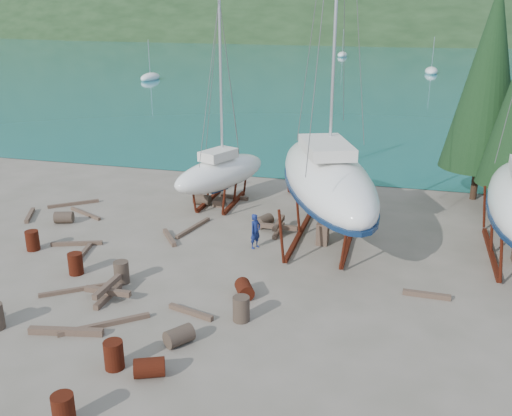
# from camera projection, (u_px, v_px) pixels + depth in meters

# --- Properties ---
(ground) EXTENTS (600.00, 600.00, 0.00)m
(ground) POSITION_uv_depth(u_px,v_px,m) (198.00, 288.00, 21.63)
(ground) COLOR #5F594B
(ground) RESTS_ON ground
(bay_water) EXTENTS (700.00, 700.00, 0.00)m
(bay_water) POSITION_uv_depth(u_px,v_px,m) (403.00, 27.00, 308.48)
(bay_water) COLOR #166572
(bay_water) RESTS_ON ground
(far_hill) EXTENTS (800.00, 360.00, 110.00)m
(far_hill) POSITION_uv_depth(u_px,v_px,m) (404.00, 27.00, 313.04)
(far_hill) COLOR black
(far_hill) RESTS_ON ground
(far_house_left) EXTENTS (6.60, 5.60, 5.60)m
(far_house_left) POSITION_uv_depth(u_px,v_px,m) (227.00, 28.00, 208.45)
(far_house_left) COLOR beige
(far_house_left) RESTS_ON ground
(far_house_center) EXTENTS (6.60, 5.60, 5.60)m
(far_house_center) POSITION_uv_depth(u_px,v_px,m) (336.00, 29.00, 198.60)
(far_house_center) COLOR beige
(far_house_center) RESTS_ON ground
(far_house_right) EXTENTS (6.60, 5.60, 5.60)m
(far_house_right) POSITION_uv_depth(u_px,v_px,m) (489.00, 31.00, 186.30)
(far_house_right) COLOR beige
(far_house_right) RESTS_ON ground
(cypress_back_left) EXTENTS (4.14, 4.14, 11.50)m
(cypress_back_left) POSITION_uv_depth(u_px,v_px,m) (489.00, 77.00, 29.46)
(cypress_back_left) COLOR black
(cypress_back_left) RESTS_ON ground
(moored_boat_left) EXTENTS (2.00, 5.00, 6.05)m
(moored_boat_left) POSITION_uv_depth(u_px,v_px,m) (150.00, 77.00, 83.52)
(moored_boat_left) COLOR white
(moored_boat_left) RESTS_ON ground
(moored_boat_mid) EXTENTS (2.00, 5.00, 6.05)m
(moored_boat_mid) POSITION_uv_depth(u_px,v_px,m) (431.00, 71.00, 91.89)
(moored_boat_mid) COLOR white
(moored_boat_mid) RESTS_ON ground
(moored_boat_far) EXTENTS (2.00, 5.00, 6.05)m
(moored_boat_far) POSITION_uv_depth(u_px,v_px,m) (342.00, 55.00, 123.64)
(moored_boat_far) COLOR white
(moored_boat_far) RESTS_ON ground
(large_sailboat_near) EXTENTS (7.17, 11.81, 17.92)m
(large_sailboat_near) POSITION_uv_depth(u_px,v_px,m) (327.00, 178.00, 25.27)
(large_sailboat_near) COLOR white
(large_sailboat_near) RESTS_ON ground
(small_sailboat_shore) EXTENTS (4.50, 6.87, 10.54)m
(small_sailboat_shore) POSITION_uv_depth(u_px,v_px,m) (221.00, 172.00, 30.37)
(small_sailboat_shore) COLOR white
(small_sailboat_shore) RESTS_ON ground
(worker) EXTENTS (0.60, 0.68, 1.57)m
(worker) POSITION_uv_depth(u_px,v_px,m) (255.00, 231.00, 24.97)
(worker) COLOR navy
(worker) RESTS_ON ground
(drum_1) EXTENTS (0.98, 1.05, 0.58)m
(drum_1) POSITION_uv_depth(u_px,v_px,m) (179.00, 336.00, 17.91)
(drum_1) COLOR #2D2823
(drum_1) RESTS_ON ground
(drum_3) EXTENTS (0.58, 0.58, 0.88)m
(drum_3) POSITION_uv_depth(u_px,v_px,m) (114.00, 355.00, 16.67)
(drum_3) COLOR #5A200F
(drum_3) RESTS_ON ground
(drum_4) EXTENTS (1.03, 0.87, 0.58)m
(drum_4) POSITION_uv_depth(u_px,v_px,m) (297.00, 189.00, 32.43)
(drum_4) COLOR #5A200F
(drum_4) RESTS_ON ground
(drum_5) EXTENTS (0.58, 0.58, 0.88)m
(drum_5) POSITION_uv_depth(u_px,v_px,m) (122.00, 272.00, 21.88)
(drum_5) COLOR #2D2823
(drum_5) RESTS_ON ground
(drum_6) EXTENTS (0.93, 1.05, 0.58)m
(drum_6) POSITION_uv_depth(u_px,v_px,m) (244.00, 289.00, 20.89)
(drum_6) COLOR #5A200F
(drum_6) RESTS_ON ground
(drum_7) EXTENTS (0.58, 0.58, 0.88)m
(drum_7) POSITION_uv_depth(u_px,v_px,m) (64.00, 410.00, 14.38)
(drum_7) COLOR #5A200F
(drum_7) RESTS_ON ground
(drum_8) EXTENTS (0.58, 0.58, 0.88)m
(drum_8) POSITION_uv_depth(u_px,v_px,m) (32.00, 240.00, 24.87)
(drum_8) COLOR #5A200F
(drum_8) RESTS_ON ground
(drum_9) EXTENTS (0.92, 0.64, 0.58)m
(drum_9) POSITION_uv_depth(u_px,v_px,m) (202.00, 200.00, 30.63)
(drum_9) COLOR #2D2823
(drum_9) RESTS_ON ground
(drum_11) EXTENTS (0.89, 1.04, 0.58)m
(drum_11) POSITION_uv_depth(u_px,v_px,m) (264.00, 221.00, 27.56)
(drum_11) COLOR #2D2823
(drum_11) RESTS_ON ground
(drum_12) EXTENTS (1.04, 0.88, 0.58)m
(drum_12) POSITION_uv_depth(u_px,v_px,m) (149.00, 368.00, 16.33)
(drum_12) COLOR #5A200F
(drum_12) RESTS_ON ground
(drum_14) EXTENTS (0.58, 0.58, 0.88)m
(drum_14) POSITION_uv_depth(u_px,v_px,m) (76.00, 264.00, 22.61)
(drum_14) COLOR #5A200F
(drum_14) RESTS_ON ground
(drum_15) EXTENTS (1.01, 0.81, 0.58)m
(drum_15) POSITION_uv_depth(u_px,v_px,m) (64.00, 217.00, 28.05)
(drum_15) COLOR #2D2823
(drum_15) RESTS_ON ground
(drum_17) EXTENTS (0.58, 0.58, 0.88)m
(drum_17) POSITION_uv_depth(u_px,v_px,m) (241.00, 309.00, 19.22)
(drum_17) COLOR #2D2823
(drum_17) RESTS_ON ground
(timber_1) EXTENTS (1.71, 0.25, 0.19)m
(timber_1) POSITION_uv_depth(u_px,v_px,m) (427.00, 295.00, 20.88)
(timber_1) COLOR brown
(timber_1) RESTS_ON ground
(timber_2) EXTENTS (1.03, 1.84, 0.19)m
(timber_2) POSITION_uv_depth(u_px,v_px,m) (30.00, 215.00, 28.89)
(timber_2) COLOR brown
(timber_2) RESTS_ON ground
(timber_3) EXTENTS (2.28, 1.72, 0.15)m
(timber_3) POSITION_uv_depth(u_px,v_px,m) (77.00, 290.00, 21.32)
(timber_3) COLOR brown
(timber_3) RESTS_ON ground
(timber_4) EXTENTS (2.17, 0.93, 0.17)m
(timber_4) POSITION_uv_depth(u_px,v_px,m) (77.00, 244.00, 25.46)
(timber_4) COLOR brown
(timber_4) RESTS_ON ground
(timber_5) EXTENTS (2.45, 2.06, 0.16)m
(timber_5) POSITION_uv_depth(u_px,v_px,m) (105.00, 324.00, 18.96)
(timber_5) COLOR brown
(timber_5) RESTS_ON ground
(timber_6) EXTENTS (1.68, 0.40, 0.19)m
(timber_6) POSITION_uv_depth(u_px,v_px,m) (234.00, 197.00, 31.66)
(timber_6) COLOR brown
(timber_6) RESTS_ON ground
(timber_7) EXTENTS (1.79, 0.67, 0.17)m
(timber_7) POSITION_uv_depth(u_px,v_px,m) (191.00, 312.00, 19.71)
(timber_7) COLOR brown
(timber_7) RESTS_ON ground
(timber_8) EXTENTS (1.29, 1.66, 0.19)m
(timber_8) POSITION_uv_depth(u_px,v_px,m) (169.00, 237.00, 26.10)
(timber_8) COLOR brown
(timber_8) RESTS_ON ground
(timber_10) EXTENTS (0.74, 2.74, 0.16)m
(timber_10) POSITION_uv_depth(u_px,v_px,m) (193.00, 228.00, 27.29)
(timber_10) COLOR brown
(timber_10) RESTS_ON ground
(timber_12) EXTENTS (0.59, 1.96, 0.17)m
(timber_12) POSITION_uv_depth(u_px,v_px,m) (83.00, 254.00, 24.42)
(timber_12) COLOR brown
(timber_12) RESTS_ON ground
(timber_15) EXTENTS (2.33, 1.26, 0.15)m
(timber_15) POSITION_uv_depth(u_px,v_px,m) (85.00, 214.00, 29.20)
(timber_15) COLOR brown
(timber_15) RESTS_ON ground
(timber_16) EXTENTS (2.46, 0.71, 0.23)m
(timber_16) POSITION_uv_depth(u_px,v_px,m) (66.00, 331.00, 18.49)
(timber_16) COLOR brown
(timber_16) RESTS_ON ground
(timber_17) EXTENTS (2.16, 1.82, 0.16)m
(timber_17) POSITION_uv_depth(u_px,v_px,m) (73.00, 204.00, 30.64)
(timber_17) COLOR brown
(timber_17) RESTS_ON ground
(timber_pile_fore) EXTENTS (1.80, 1.80, 0.60)m
(timber_pile_fore) POSITION_uv_depth(u_px,v_px,m) (108.00, 291.00, 20.70)
(timber_pile_fore) COLOR brown
(timber_pile_fore) RESTS_ON ground
(timber_pile_aft) EXTENTS (1.80, 1.80, 0.60)m
(timber_pile_aft) POSITION_uv_depth(u_px,v_px,m) (279.00, 227.00, 26.81)
(timber_pile_aft) COLOR brown
(timber_pile_aft) RESTS_ON ground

